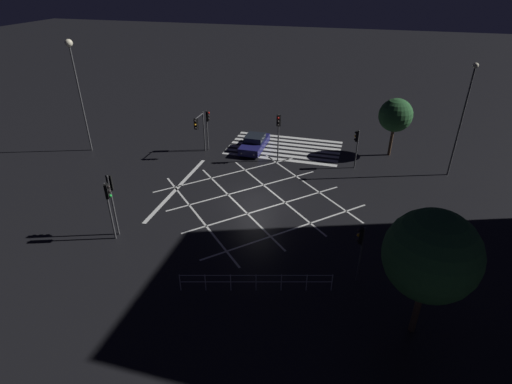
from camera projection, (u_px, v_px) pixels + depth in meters
ground_plane at (256, 198)px, 29.25m from camera, size 200.00×200.00×0.00m
road_markings at (273, 161)px, 34.97m from camera, size 15.59×20.66×0.01m
traffic_light_se_cross at (199, 126)px, 34.79m from camera, size 0.36×1.93×3.75m
traffic_light_ne_main at (109, 200)px, 23.54m from camera, size 0.39×0.36×3.89m
traffic_light_median_south at (278, 129)px, 33.51m from camera, size 0.36×0.39×4.17m
traffic_light_ne_cross at (112, 193)px, 23.95m from camera, size 0.36×0.39×4.14m
traffic_light_sw_main at (357, 141)px, 32.66m from camera, size 0.39×0.36×3.33m
traffic_light_nw_main at (360, 243)px, 20.34m from camera, size 0.39×0.36×3.46m
traffic_light_se_main at (208, 122)px, 35.81m from camera, size 0.39×0.36×3.77m
street_lamp_east at (74, 68)px, 33.46m from camera, size 0.63×0.63×9.76m
street_lamp_west at (464, 109)px, 29.96m from camera, size 0.40×0.40×8.90m
street_tree_near at (396, 115)px, 34.33m from camera, size 2.88×2.88×5.16m
street_tree_far at (431, 256)px, 16.46m from camera, size 3.99×3.99×6.36m
waiting_car at (255, 143)px, 36.93m from camera, size 1.85×4.53×1.35m
pedestrian_railing at (256, 281)px, 20.55m from camera, size 7.62×2.17×1.05m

